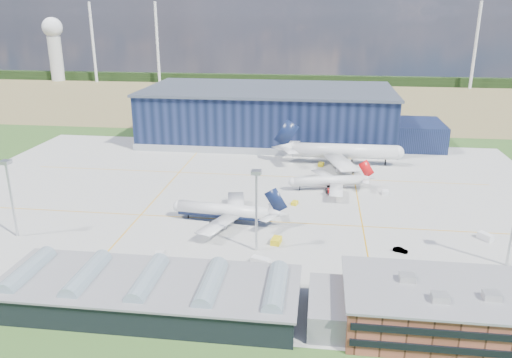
# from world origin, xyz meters

# --- Properties ---
(ground) EXTENTS (600.00, 600.00, 0.00)m
(ground) POSITION_xyz_m (0.00, 0.00, 0.00)
(ground) COLOR #2B511E
(ground) RESTS_ON ground
(apron) EXTENTS (220.00, 160.00, 0.08)m
(apron) POSITION_xyz_m (0.00, 10.00, 0.03)
(apron) COLOR #A0A09B
(apron) RESTS_ON ground
(farmland) EXTENTS (600.00, 220.00, 0.01)m
(farmland) POSITION_xyz_m (0.00, 220.00, 0.00)
(farmland) COLOR olive
(farmland) RESTS_ON ground
(treeline) EXTENTS (600.00, 8.00, 8.00)m
(treeline) POSITION_xyz_m (0.00, 300.00, 4.00)
(treeline) COLOR black
(treeline) RESTS_ON ground
(horizon_dressing) EXTENTS (440.20, 18.00, 70.00)m
(horizon_dressing) POSITION_xyz_m (-191.30, 294.39, 34.20)
(horizon_dressing) COLOR white
(horizon_dressing) RESTS_ON ground
(hangar) EXTENTS (145.00, 62.00, 26.10)m
(hangar) POSITION_xyz_m (2.81, 94.80, 11.62)
(hangar) COLOR black
(hangar) RESTS_ON ground
(ops_building) EXTENTS (46.00, 23.00, 10.90)m
(ops_building) POSITION_xyz_m (55.01, -60.00, 4.79)
(ops_building) COLOR brown
(ops_building) RESTS_ON ground
(glass_concourse) EXTENTS (78.00, 23.00, 8.60)m
(glass_concourse) POSITION_xyz_m (-6.45, -60.00, 3.69)
(glass_concourse) COLOR black
(glass_concourse) RESTS_ON ground
(light_mast_west) EXTENTS (2.60, 2.60, 23.00)m
(light_mast_west) POSITION_xyz_m (-60.00, -30.00, 15.43)
(light_mast_west) COLOR #B0B3B7
(light_mast_west) RESTS_ON ground
(light_mast_center) EXTENTS (2.60, 2.60, 23.00)m
(light_mast_center) POSITION_xyz_m (10.00, -30.00, 15.43)
(light_mast_center) COLOR #B0B3B7
(light_mast_center) RESTS_ON ground
(airliner_navy) EXTENTS (40.88, 40.16, 12.17)m
(airliner_navy) POSITION_xyz_m (-2.50, -12.00, 6.08)
(airliner_navy) COLOR silver
(airliner_navy) RESTS_ON ground
(airliner_red) EXTENTS (39.17, 38.65, 10.63)m
(airliner_red) POSITION_xyz_m (29.47, 22.00, 5.31)
(airliner_red) COLOR silver
(airliner_red) RESTS_ON ground
(airliner_widebody) EXTENTS (56.74, 55.54, 18.24)m
(airliner_widebody) POSITION_xyz_m (36.46, 55.00, 9.12)
(airliner_widebody) COLOR silver
(airliner_widebody) RESTS_ON ground
(gse_tug_a) EXTENTS (3.11, 4.41, 1.69)m
(gse_tug_a) POSITION_xyz_m (15.04, -25.00, 0.85)
(gse_tug_a) COLOR yellow
(gse_tug_a) RESTS_ON ground
(gse_tug_b) EXTENTS (2.54, 3.18, 1.21)m
(gse_tug_b) POSITION_xyz_m (18.45, 5.38, 0.60)
(gse_tug_b) COLOR yellow
(gse_tug_b) RESTS_ON ground
(gse_van_a) EXTENTS (5.40, 3.72, 2.16)m
(gse_van_a) POSITION_xyz_m (12.22, -38.20, 1.08)
(gse_van_a) COLOR silver
(gse_van_a) RESTS_ON ground
(gse_cart_a) EXTENTS (2.41, 3.48, 1.46)m
(gse_cart_a) POSITION_xyz_m (50.07, 19.53, 0.73)
(gse_cart_a) COLOR silver
(gse_cart_a) RESTS_ON ground
(gse_van_b) EXTENTS (4.20, 4.72, 2.01)m
(gse_van_b) POSITION_xyz_m (74.12, -14.97, 1.00)
(gse_van_b) COLOR silver
(gse_van_b) RESTS_ON ground
(gse_tug_c) EXTENTS (2.79, 3.72, 1.46)m
(gse_tug_c) POSITION_xyz_m (27.06, 51.13, 0.73)
(gse_tug_c) COLOR yellow
(gse_tug_c) RESTS_ON ground
(gse_cart_b) EXTENTS (3.59, 3.65, 1.33)m
(gse_cart_b) POSITION_xyz_m (34.79, 60.04, 0.67)
(gse_cart_b) COLOR silver
(gse_cart_b) RESTS_ON ground
(gse_van_c) EXTENTS (4.62, 2.46, 2.15)m
(gse_van_c) POSITION_xyz_m (52.18, -46.00, 1.07)
(gse_van_c) COLOR silver
(gse_van_c) RESTS_ON ground
(airstair) EXTENTS (2.84, 5.45, 3.33)m
(airstair) POSITION_xyz_m (-12.91, -42.17, 1.66)
(airstair) COLOR silver
(airstair) RESTS_ON ground
(car_a) EXTENTS (3.28, 1.69, 1.07)m
(car_a) POSITION_xyz_m (17.72, -47.17, 0.53)
(car_a) COLOR #99999E
(car_a) RESTS_ON ground
(car_b) EXTENTS (4.23, 2.82, 1.32)m
(car_b) POSITION_xyz_m (48.91, -26.04, 0.66)
(car_b) COLOR #99999E
(car_b) RESTS_ON ground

